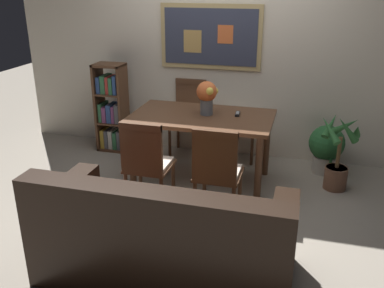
{
  "coord_description": "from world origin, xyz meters",
  "views": [
    {
      "loc": [
        1.0,
        -3.57,
        2.05
      ],
      "look_at": [
        0.04,
        -0.11,
        0.65
      ],
      "focal_mm": 39.84,
      "sensor_mm": 36.0,
      "label": 1
    }
  ],
  "objects_px": {
    "dining_chair_near_left": "(146,160)",
    "bookshelf": "(112,111)",
    "dining_chair_far_left": "(189,111)",
    "potted_ivy": "(326,147)",
    "leather_couch": "(164,241)",
    "flower_vase": "(207,95)",
    "potted_palm": "(338,158)",
    "tv_remote": "(238,114)",
    "dining_table": "(202,125)",
    "dining_chair_near_right": "(217,168)",
    "dining_chair_far_right": "(242,114)"
  },
  "relations": [
    {
      "from": "dining_table",
      "to": "tv_remote",
      "type": "distance_m",
      "value": 0.39
    },
    {
      "from": "potted_ivy",
      "to": "dining_chair_far_left",
      "type": "bearing_deg",
      "value": 173.6
    },
    {
      "from": "leather_couch",
      "to": "tv_remote",
      "type": "height_order",
      "value": "leather_couch"
    },
    {
      "from": "dining_chair_far_left",
      "to": "tv_remote",
      "type": "height_order",
      "value": "dining_chair_far_left"
    },
    {
      "from": "potted_palm",
      "to": "bookshelf",
      "type": "bearing_deg",
      "value": 171.44
    },
    {
      "from": "dining_chair_far_right",
      "to": "bookshelf",
      "type": "height_order",
      "value": "bookshelf"
    },
    {
      "from": "dining_chair_far_left",
      "to": "potted_ivy",
      "type": "xyz_separation_m",
      "value": [
        1.64,
        -0.18,
        -0.23
      ]
    },
    {
      "from": "dining_chair_near_right",
      "to": "flower_vase",
      "type": "height_order",
      "value": "flower_vase"
    },
    {
      "from": "dining_chair_far_right",
      "to": "leather_couch",
      "type": "bearing_deg",
      "value": -93.64
    },
    {
      "from": "dining_chair_near_right",
      "to": "bookshelf",
      "type": "relative_size",
      "value": 0.83
    },
    {
      "from": "flower_vase",
      "to": "dining_chair_far_left",
      "type": "bearing_deg",
      "value": 118.84
    },
    {
      "from": "dining_chair_far_left",
      "to": "bookshelf",
      "type": "bearing_deg",
      "value": -169.83
    },
    {
      "from": "dining_chair_far_right",
      "to": "dining_chair_near_right",
      "type": "bearing_deg",
      "value": -88.49
    },
    {
      "from": "dining_table",
      "to": "flower_vase",
      "type": "relative_size",
      "value": 4.19
    },
    {
      "from": "dining_chair_far_right",
      "to": "leather_couch",
      "type": "relative_size",
      "value": 0.51
    },
    {
      "from": "dining_chair_near_left",
      "to": "dining_chair_far_right",
      "type": "bearing_deg",
      "value": 69.21
    },
    {
      "from": "dining_chair_far_left",
      "to": "potted_ivy",
      "type": "height_order",
      "value": "dining_chair_far_left"
    },
    {
      "from": "leather_couch",
      "to": "tv_remote",
      "type": "xyz_separation_m",
      "value": [
        0.21,
        1.75,
        0.44
      ]
    },
    {
      "from": "dining_chair_far_right",
      "to": "dining_chair_near_left",
      "type": "xyz_separation_m",
      "value": [
        -0.61,
        -1.6,
        0.0
      ]
    },
    {
      "from": "potted_palm",
      "to": "tv_remote",
      "type": "bearing_deg",
      "value": -175.81
    },
    {
      "from": "dining_chair_far_right",
      "to": "flower_vase",
      "type": "relative_size",
      "value": 2.63
    },
    {
      "from": "dining_table",
      "to": "bookshelf",
      "type": "distance_m",
      "value": 1.45
    },
    {
      "from": "dining_chair_far_left",
      "to": "flower_vase",
      "type": "bearing_deg",
      "value": -61.16
    },
    {
      "from": "potted_palm",
      "to": "tv_remote",
      "type": "xyz_separation_m",
      "value": [
        -1.04,
        -0.08,
        0.41
      ]
    },
    {
      "from": "flower_vase",
      "to": "tv_remote",
      "type": "height_order",
      "value": "flower_vase"
    },
    {
      "from": "dining_table",
      "to": "potted_ivy",
      "type": "height_order",
      "value": "dining_table"
    },
    {
      "from": "bookshelf",
      "to": "potted_ivy",
      "type": "height_order",
      "value": "bookshelf"
    },
    {
      "from": "potted_palm",
      "to": "dining_chair_near_right",
      "type": "bearing_deg",
      "value": -137.04
    },
    {
      "from": "dining_chair_near_left",
      "to": "leather_couch",
      "type": "relative_size",
      "value": 0.51
    },
    {
      "from": "dining_chair_far_left",
      "to": "bookshelf",
      "type": "relative_size",
      "value": 0.83
    },
    {
      "from": "dining_table",
      "to": "flower_vase",
      "type": "distance_m",
      "value": 0.31
    },
    {
      "from": "potted_ivy",
      "to": "tv_remote",
      "type": "bearing_deg",
      "value": -153.35
    },
    {
      "from": "dining_chair_near_right",
      "to": "dining_chair_near_left",
      "type": "xyz_separation_m",
      "value": [
        -0.65,
        0.0,
        0.0
      ]
    },
    {
      "from": "dining_chair_near_right",
      "to": "potted_palm",
      "type": "xyz_separation_m",
      "value": [
        1.05,
        0.98,
        -0.19
      ]
    },
    {
      "from": "dining_chair_far_left",
      "to": "flower_vase",
      "type": "distance_m",
      "value": 0.93
    },
    {
      "from": "tv_remote",
      "to": "dining_chair_near_left",
      "type": "bearing_deg",
      "value": -126.34
    },
    {
      "from": "dining_table",
      "to": "leather_couch",
      "type": "distance_m",
      "value": 1.67
    },
    {
      "from": "potted_palm",
      "to": "tv_remote",
      "type": "height_order",
      "value": "potted_palm"
    },
    {
      "from": "leather_couch",
      "to": "potted_palm",
      "type": "bearing_deg",
      "value": 55.53
    },
    {
      "from": "dining_chair_far_left",
      "to": "dining_chair_near_right",
      "type": "height_order",
      "value": "same"
    },
    {
      "from": "dining_table",
      "to": "dining_chair_far_left",
      "type": "xyz_separation_m",
      "value": [
        -0.36,
        0.77,
        -0.1
      ]
    },
    {
      "from": "dining_chair_near_right",
      "to": "bookshelf",
      "type": "xyz_separation_m",
      "value": [
        -1.65,
        1.39,
        -0.03
      ]
    },
    {
      "from": "dining_chair_near_left",
      "to": "bookshelf",
      "type": "height_order",
      "value": "bookshelf"
    },
    {
      "from": "dining_chair_near_right",
      "to": "leather_couch",
      "type": "distance_m",
      "value": 0.89
    },
    {
      "from": "leather_couch",
      "to": "flower_vase",
      "type": "bearing_deg",
      "value": 93.3
    },
    {
      "from": "leather_couch",
      "to": "potted_ivy",
      "type": "distance_m",
      "value": 2.49
    },
    {
      "from": "flower_vase",
      "to": "dining_chair_near_left",
      "type": "bearing_deg",
      "value": -113.26
    },
    {
      "from": "dining_chair_far_left",
      "to": "dining_table",
      "type": "bearing_deg",
      "value": -64.95
    },
    {
      "from": "dining_table",
      "to": "flower_vase",
      "type": "bearing_deg",
      "value": 45.03
    },
    {
      "from": "bookshelf",
      "to": "tv_remote",
      "type": "height_order",
      "value": "bookshelf"
    }
  ]
}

